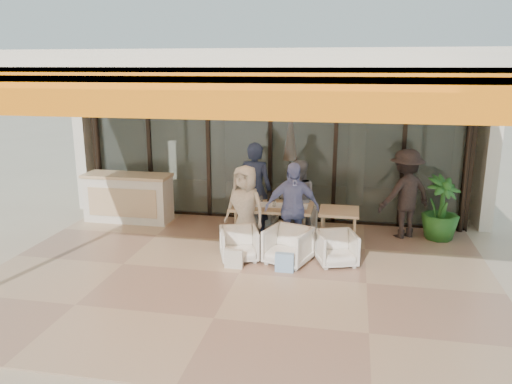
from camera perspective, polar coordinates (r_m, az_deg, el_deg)
ground at (r=8.12m, az=-1.93°, el=-9.41°), size 70.00×70.00×0.00m
terrace_floor at (r=8.11m, az=-1.93°, el=-9.38°), size 8.00×6.00×0.01m
terrace_structure at (r=7.18m, az=-2.64°, el=14.18°), size 8.00×6.00×3.40m
glass_storefront at (r=10.51m, az=1.66°, el=5.18°), size 8.08×0.10×3.20m
interior_block at (r=12.71m, az=3.44°, el=9.60°), size 9.05×3.62×3.52m
host_counter at (r=10.94m, az=-14.38°, el=-0.62°), size 1.85×0.65×1.04m
dining_table at (r=9.27m, az=1.85°, el=-1.85°), size 1.50×0.90×0.93m
chair_far_left at (r=10.33m, az=0.41°, el=-2.06°), size 0.72×0.67×0.71m
chair_far_right at (r=10.23m, az=5.04°, el=-2.59°), size 0.73×0.70×0.61m
chair_near_left at (r=8.57m, az=-1.95°, el=-5.82°), size 0.77×0.75×0.63m
chair_near_right at (r=8.42m, az=3.66°, el=-5.98°), size 0.84×0.82×0.70m
diner_navy at (r=9.70m, az=-0.13°, el=0.34°), size 0.72×0.51×1.85m
diner_grey at (r=9.62m, az=4.79°, el=-0.81°), size 0.81×0.66×1.53m
diner_cream at (r=8.89m, az=-1.25°, el=-1.91°), size 0.88×0.71×1.57m
diner_periwinkle at (r=8.74m, az=4.14°, el=-1.92°), size 1.05×0.68×1.65m
tote_bag_cream at (r=8.26m, az=-2.56°, el=-7.71°), size 0.30×0.10×0.34m
tote_bag_blue at (r=8.12m, az=3.27°, el=-8.13°), size 0.30×0.10×0.34m
side_table at (r=9.09m, az=9.46°, el=-2.69°), size 0.70×0.70×0.74m
side_chair at (r=8.48m, az=9.21°, el=-6.23°), size 0.77×0.74×0.63m
standing_woman at (r=9.94m, az=16.69°, el=-0.23°), size 1.30×1.16×1.74m
potted_palm at (r=10.09m, az=20.37°, el=-1.79°), size 0.98×0.98×1.25m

